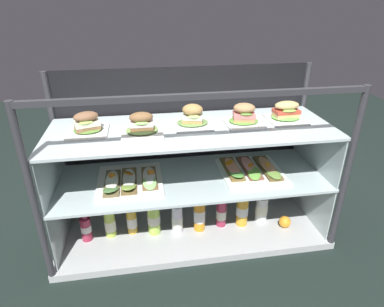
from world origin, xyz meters
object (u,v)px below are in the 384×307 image
at_px(juice_bottle_front_second, 132,221).
at_px(juice_bottle_back_left, 199,214).
at_px(plated_roll_sandwich_mid_left, 244,117).
at_px(juice_bottle_front_right_end, 86,227).
at_px(open_sandwich_tray_near_left_corner, 251,170).
at_px(juice_bottle_tucked_behind, 242,209).
at_px(plated_roll_sandwich_near_left_corner, 87,125).
at_px(orange_fruit_beside_bottles, 285,222).
at_px(plated_roll_sandwich_far_left, 142,127).
at_px(plated_roll_sandwich_right_of_center, 286,113).
at_px(juice_bottle_front_left_end, 177,219).
at_px(juice_bottle_front_middle, 110,222).
at_px(juice_bottle_front_fourth, 262,208).
at_px(juice_bottle_back_right, 154,219).
at_px(juice_bottle_near_post, 221,211).
at_px(plated_roll_sandwich_far_right, 193,118).
at_px(open_sandwich_tray_near_right_corner, 130,181).

xyz_separation_m(juice_bottle_front_second, juice_bottle_back_left, (0.38, -0.03, 0.02)).
relative_size(plated_roll_sandwich_mid_left, juice_bottle_front_right_end, 0.94).
height_order(open_sandwich_tray_near_left_corner, juice_bottle_tucked_behind, open_sandwich_tray_near_left_corner).
distance_m(plated_roll_sandwich_near_left_corner, orange_fruit_beside_bottles, 1.23).
bearing_deg(plated_roll_sandwich_far_left, plated_roll_sandwich_near_left_corner, 166.54).
relative_size(plated_roll_sandwich_right_of_center, juice_bottle_front_left_end, 0.90).
relative_size(juice_bottle_back_left, orange_fruit_beside_bottles, 3.59).
height_order(juice_bottle_back_left, juice_bottle_tucked_behind, juice_bottle_back_left).
distance_m(juice_bottle_front_left_end, juice_bottle_tucked_behind, 0.38).
xyz_separation_m(juice_bottle_front_left_end, juice_bottle_tucked_behind, (0.38, 0.00, 0.02)).
relative_size(juice_bottle_front_middle, juice_bottle_tucked_behind, 0.99).
relative_size(juice_bottle_front_left_end, orange_fruit_beside_bottles, 3.15).
relative_size(plated_roll_sandwich_right_of_center, juice_bottle_front_fourth, 0.94).
xyz_separation_m(plated_roll_sandwich_far_left, juice_bottle_back_left, (0.29, 0.01, -0.56)).
bearing_deg(juice_bottle_back_right, plated_roll_sandwich_right_of_center, 4.03).
distance_m(open_sandwich_tray_near_left_corner, orange_fruit_beside_bottles, 0.38).
distance_m(juice_bottle_front_second, juice_bottle_near_post, 0.52).
bearing_deg(plated_roll_sandwich_mid_left, plated_roll_sandwich_far_right, 175.86).
height_order(plated_roll_sandwich_mid_left, juice_bottle_back_right, plated_roll_sandwich_mid_left).
height_order(plated_roll_sandwich_right_of_center, juice_bottle_front_fourth, plated_roll_sandwich_right_of_center).
height_order(plated_roll_sandwich_right_of_center, juice_bottle_back_left, plated_roll_sandwich_right_of_center).
xyz_separation_m(plated_roll_sandwich_near_left_corner, open_sandwich_tray_near_left_corner, (0.85, -0.02, -0.31)).
distance_m(open_sandwich_tray_near_right_corner, juice_bottle_back_right, 0.28).
xyz_separation_m(open_sandwich_tray_near_right_corner, juice_bottle_near_post, (0.51, -0.00, -0.25)).
relative_size(plated_roll_sandwich_mid_left, juice_bottle_back_right, 0.84).
bearing_deg(juice_bottle_front_right_end, juice_bottle_front_left_end, -1.07).
xyz_separation_m(plated_roll_sandwich_near_left_corner, juice_bottle_front_right_end, (-0.08, -0.04, -0.58)).
xyz_separation_m(juice_bottle_front_second, juice_bottle_front_fourth, (0.77, -0.00, 0.00)).
distance_m(open_sandwich_tray_near_right_corner, juice_bottle_near_post, 0.56).
distance_m(open_sandwich_tray_near_left_corner, juice_bottle_front_second, 0.73).
height_order(plated_roll_sandwich_right_of_center, juice_bottle_front_left_end, plated_roll_sandwich_right_of_center).
distance_m(plated_roll_sandwich_far_right, juice_bottle_back_left, 0.56).
bearing_deg(plated_roll_sandwich_far_left, juice_bottle_back_left, 2.47).
bearing_deg(plated_roll_sandwich_right_of_center, juice_bottle_front_left_end, -174.16).
distance_m(plated_roll_sandwich_near_left_corner, juice_bottle_back_right, 0.64).
bearing_deg(plated_roll_sandwich_right_of_center, plated_roll_sandwich_far_left, -174.29).
xyz_separation_m(juice_bottle_front_middle, juice_bottle_back_left, (0.50, -0.03, 0.01)).
relative_size(plated_roll_sandwich_right_of_center, juice_bottle_front_right_end, 0.97).
height_order(plated_roll_sandwich_mid_left, juice_bottle_front_left_end, plated_roll_sandwich_mid_left).
bearing_deg(open_sandwich_tray_near_left_corner, juice_bottle_back_right, -178.04).
height_order(juice_bottle_front_left_end, orange_fruit_beside_bottles, juice_bottle_front_left_end).
height_order(juice_bottle_front_second, juice_bottle_front_left_end, juice_bottle_front_left_end).
height_order(juice_bottle_tucked_behind, juice_bottle_front_fourth, juice_bottle_tucked_behind).
distance_m(juice_bottle_back_left, juice_bottle_tucked_behind, 0.26).
height_order(juice_bottle_front_right_end, juice_bottle_front_second, juice_bottle_front_second).
xyz_separation_m(plated_roll_sandwich_far_right, juice_bottle_tucked_behind, (0.29, -0.06, -0.56)).
height_order(open_sandwich_tray_near_right_corner, orange_fruit_beside_bottles, open_sandwich_tray_near_right_corner).
relative_size(juice_bottle_front_left_end, juice_bottle_near_post, 0.88).
distance_m(juice_bottle_front_right_end, juice_bottle_front_middle, 0.13).
distance_m(juice_bottle_front_right_end, juice_bottle_tucked_behind, 0.89).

